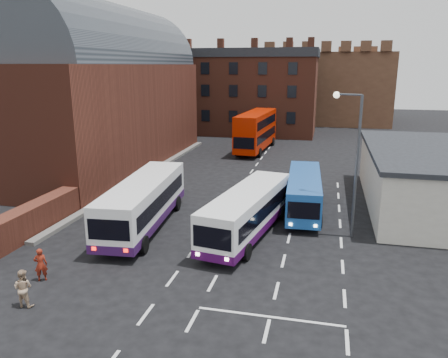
% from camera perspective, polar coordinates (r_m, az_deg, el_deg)
% --- Properties ---
extents(ground, '(180.00, 180.00, 0.00)m').
position_cam_1_polar(ground, '(22.28, -6.05, -11.89)').
color(ground, black).
extents(railway_station, '(12.00, 28.00, 16.00)m').
position_cam_1_polar(railway_station, '(45.64, -16.28, 11.20)').
color(railway_station, '#602B1E').
rests_on(railway_station, ground).
extents(forecourt_wall, '(1.20, 10.00, 1.80)m').
position_cam_1_polar(forecourt_wall, '(28.31, -24.68, -5.34)').
color(forecourt_wall, '#602B1E').
rests_on(forecourt_wall, ground).
extents(cream_building, '(10.40, 16.40, 4.25)m').
position_cam_1_polar(cream_building, '(34.65, 26.60, 0.11)').
color(cream_building, beige).
rests_on(cream_building, ground).
extents(brick_terrace, '(22.00, 10.00, 11.00)m').
position_cam_1_polar(brick_terrace, '(66.16, 2.15, 10.81)').
color(brick_terrace, brown).
rests_on(brick_terrace, ground).
extents(castle_keep, '(22.00, 22.00, 12.00)m').
position_cam_1_polar(castle_keep, '(84.85, 13.02, 11.63)').
color(castle_keep, brown).
rests_on(castle_keep, ground).
extents(bus_white_outbound, '(3.53, 11.19, 3.00)m').
position_cam_1_polar(bus_white_outbound, '(27.72, -10.46, -2.71)').
color(bus_white_outbound, white).
rests_on(bus_white_outbound, ground).
extents(bus_white_inbound, '(3.98, 10.43, 2.78)m').
position_cam_1_polar(bus_white_inbound, '(25.94, 3.10, -4.00)').
color(bus_white_inbound, white).
rests_on(bus_white_inbound, ground).
extents(bus_blue, '(2.74, 9.52, 2.57)m').
position_cam_1_polar(bus_blue, '(30.71, 10.42, -1.48)').
color(bus_blue, '#1A4FA0').
rests_on(bus_blue, ground).
extents(bus_red_double, '(3.46, 11.57, 4.57)m').
position_cam_1_polar(bus_red_double, '(52.04, 4.20, 6.33)').
color(bus_red_double, '#AF1700').
rests_on(bus_red_double, ground).
extents(street_lamp, '(1.64, 0.79, 8.48)m').
position_cam_1_polar(street_lamp, '(26.03, 16.45, 3.40)').
color(street_lamp, '#44484D').
rests_on(street_lamp, ground).
extents(pedestrian_red, '(0.71, 0.63, 1.63)m').
position_cam_1_polar(pedestrian_red, '(22.68, -22.83, -10.26)').
color(pedestrian_red, maroon).
rests_on(pedestrian_red, ground).
extents(pedestrian_beige, '(0.83, 0.66, 1.66)m').
position_cam_1_polar(pedestrian_beige, '(20.74, -24.76, -12.81)').
color(pedestrian_beige, tan).
rests_on(pedestrian_beige, ground).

